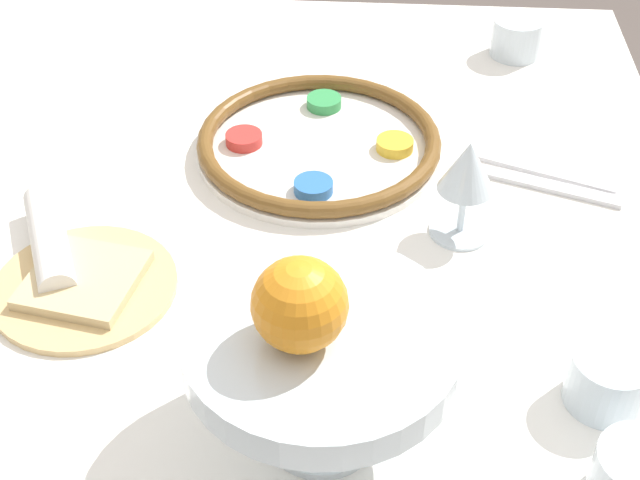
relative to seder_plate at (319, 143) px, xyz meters
name	(u,v)px	position (x,y,z in m)	size (l,w,h in m)	color
dining_table	(262,429)	(0.15, -0.07, -0.39)	(1.16, 1.03, 0.75)	white
seder_plate	(319,143)	(0.00, 0.00, 0.00)	(0.30, 0.30, 0.03)	silver
wine_glass	(467,173)	(0.15, 0.17, 0.07)	(0.07, 0.07, 0.12)	silver
fruit_stand	(321,349)	(0.43, 0.03, 0.09)	(0.23, 0.23, 0.13)	silver
orange_fruit	(300,305)	(0.45, 0.02, 0.15)	(0.08, 0.08, 0.08)	orange
bread_plate	(84,284)	(0.27, -0.23, -0.01)	(0.19, 0.19, 0.02)	tan
napkin_roll	(49,241)	(0.21, -0.28, 0.00)	(0.17, 0.10, 0.04)	white
cup_near	(608,379)	(0.38, 0.29, 0.01)	(0.07, 0.07, 0.06)	silver
cup_mid	(517,37)	(-0.28, 0.27, 0.01)	(0.07, 0.07, 0.06)	silver
cup_far	(636,478)	(0.48, 0.29, 0.01)	(0.07, 0.07, 0.06)	silver
fork_left	(542,170)	(0.02, 0.27, -0.01)	(0.09, 0.18, 0.01)	silver
fork_right	(545,185)	(0.05, 0.27, -0.01)	(0.08, 0.18, 0.01)	silver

